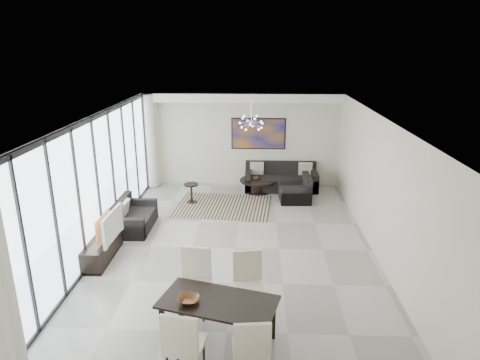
{
  "coord_description": "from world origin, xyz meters",
  "views": [
    {
      "loc": [
        0.43,
        -8.52,
        4.34
      ],
      "look_at": [
        0.06,
        1.04,
        1.25
      ],
      "focal_mm": 32.0,
      "sensor_mm": 36.0,
      "label": 1
    }
  ],
  "objects_px": {
    "television": "(108,225)",
    "tv_console": "(102,249)",
    "sofa_main": "(281,180)",
    "coffee_table": "(258,185)",
    "dining_table": "(218,306)"
  },
  "relations": [
    {
      "from": "sofa_main",
      "to": "dining_table",
      "type": "relative_size",
      "value": 1.17
    },
    {
      "from": "sofa_main",
      "to": "tv_console",
      "type": "relative_size",
      "value": 1.52
    },
    {
      "from": "tv_console",
      "to": "dining_table",
      "type": "distance_m",
      "value": 3.69
    },
    {
      "from": "tv_console",
      "to": "television",
      "type": "height_order",
      "value": "television"
    },
    {
      "from": "sofa_main",
      "to": "dining_table",
      "type": "xyz_separation_m",
      "value": [
        -1.31,
        -7.17,
        0.35
      ]
    },
    {
      "from": "coffee_table",
      "to": "tv_console",
      "type": "relative_size",
      "value": 0.76
    },
    {
      "from": "sofa_main",
      "to": "coffee_table",
      "type": "bearing_deg",
      "value": -157.11
    },
    {
      "from": "coffee_table",
      "to": "dining_table",
      "type": "height_order",
      "value": "dining_table"
    },
    {
      "from": "television",
      "to": "tv_console",
      "type": "bearing_deg",
      "value": 94.44
    },
    {
      "from": "sofa_main",
      "to": "dining_table",
      "type": "height_order",
      "value": "sofa_main"
    },
    {
      "from": "coffee_table",
      "to": "dining_table",
      "type": "bearing_deg",
      "value": -94.99
    },
    {
      "from": "coffee_table",
      "to": "television",
      "type": "xyz_separation_m",
      "value": [
        -3.1,
        -4.34,
        0.54
      ]
    },
    {
      "from": "tv_console",
      "to": "dining_table",
      "type": "height_order",
      "value": "dining_table"
    },
    {
      "from": "coffee_table",
      "to": "sofa_main",
      "type": "xyz_separation_m",
      "value": [
        0.71,
        0.3,
        0.05
      ]
    },
    {
      "from": "television",
      "to": "dining_table",
      "type": "relative_size",
      "value": 0.56
    }
  ]
}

